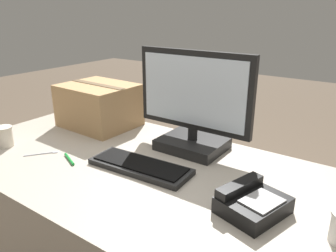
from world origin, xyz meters
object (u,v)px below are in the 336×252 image
Objects in this scene: spoon at (47,153)px; desk_phone at (252,203)px; monitor at (193,110)px; keyboard at (140,166)px; cardboard_box at (99,105)px; paper_cup_left at (5,137)px; pen_marker at (69,159)px.

desk_phone is at bearing -47.49° from spoon.
keyboard is (-0.07, -0.30, -0.18)m from monitor.
cardboard_box is at bearing -178.57° from monitor.
cardboard_box reaches higher than desk_phone.
paper_cup_left is 0.25× the size of cardboard_box.
monitor is 0.60m from cardboard_box.
monitor reaches higher than desk_phone.
monitor is 0.58m from pen_marker.
spoon is 0.43m from cardboard_box.
monitor is 5.69× the size of paper_cup_left.
desk_phone is at bearing -6.34° from keyboard.
keyboard is 3.37× the size of spoon.
pen_marker is (-0.37, -0.41, -0.18)m from monitor.
desk_phone is 0.79m from pen_marker.
keyboard is 4.49× the size of paper_cup_left.
pen_marker is (0.37, 0.07, -0.04)m from paper_cup_left.
cardboard_box is (-0.53, 0.28, 0.10)m from keyboard.
cardboard_box reaches higher than paper_cup_left.
paper_cup_left is 0.75× the size of spoon.
monitor reaches higher than keyboard.
monitor reaches higher than paper_cup_left.
keyboard is 3.81× the size of pen_marker.
monitor is at bearing 73.75° from keyboard.
cardboard_box is (-0.08, 0.41, 0.11)m from spoon.
desk_phone is 0.61× the size of cardboard_box.
cardboard_box is at bearing 72.60° from paper_cup_left.
paper_cup_left is at bearing -145.43° from pen_marker.
cardboard_box is 3.42× the size of pen_marker.
keyboard is 0.61m from cardboard_box.
desk_phone is 1.06m from cardboard_box.
spoon is (-0.93, -0.10, -0.03)m from desk_phone.
paper_cup_left reaches higher than spoon.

